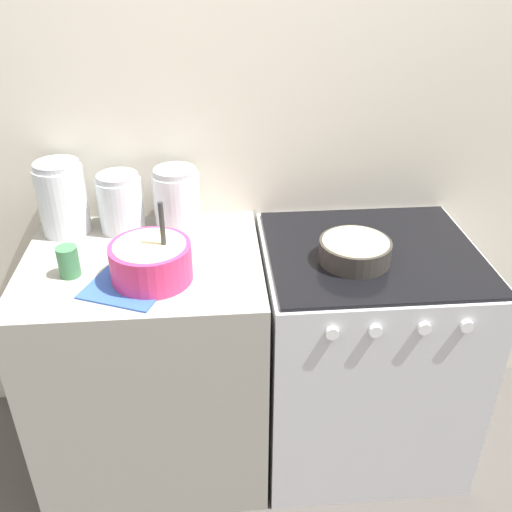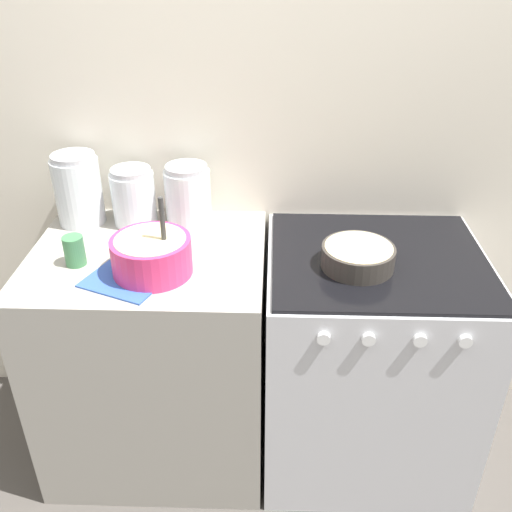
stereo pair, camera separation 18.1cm
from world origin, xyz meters
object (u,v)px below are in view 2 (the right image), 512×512
at_px(storage_jar_right, 188,199).
at_px(tin_can, 74,251).
at_px(mixing_bowl, 152,254).
at_px(baking_pan, 358,256).
at_px(storage_jar_middle, 134,200).
at_px(stove, 366,359).
at_px(storage_jar_left, 79,194).

relative_size(storage_jar_right, tin_can, 2.26).
distance_m(mixing_bowl, baking_pan, 0.66).
height_order(storage_jar_middle, tin_can, storage_jar_middle).
relative_size(baking_pan, storage_jar_right, 1.04).
height_order(stove, storage_jar_left, storage_jar_left).
xyz_separation_m(mixing_bowl, tin_can, (-0.26, 0.04, -0.02)).
bearing_deg(storage_jar_left, tin_can, -77.30).
distance_m(baking_pan, tin_can, 0.92).
height_order(baking_pan, storage_jar_right, storage_jar_right).
relative_size(mixing_bowl, baking_pan, 1.11).
height_order(storage_jar_left, tin_can, storage_jar_left).
distance_m(stove, storage_jar_middle, 1.05).
bearing_deg(baking_pan, mixing_bowl, -174.98).
bearing_deg(storage_jar_middle, baking_pan, -20.48).
xyz_separation_m(baking_pan, storage_jar_left, (-0.99, 0.29, 0.07)).
xyz_separation_m(baking_pan, storage_jar_right, (-0.59, 0.29, 0.06)).
height_order(mixing_bowl, baking_pan, mixing_bowl).
bearing_deg(tin_can, storage_jar_right, 42.97).
relative_size(stove, tin_can, 8.83).
height_order(stove, mixing_bowl, mixing_bowl).
bearing_deg(mixing_bowl, storage_jar_middle, 110.42).
bearing_deg(mixing_bowl, storage_jar_right, 78.83).
height_order(storage_jar_right, tin_can, storage_jar_right).
xyz_separation_m(mixing_bowl, storage_jar_right, (0.07, 0.35, 0.03)).
relative_size(baking_pan, storage_jar_middle, 1.11).
distance_m(stove, mixing_bowl, 0.91).
bearing_deg(storage_jar_right, stove, -18.86).
bearing_deg(stove, storage_jar_right, 161.14).
bearing_deg(baking_pan, storage_jar_middle, 159.52).
distance_m(storage_jar_left, storage_jar_middle, 0.20).
bearing_deg(storage_jar_left, storage_jar_right, -0.00).
bearing_deg(stove, tin_can, -175.44).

